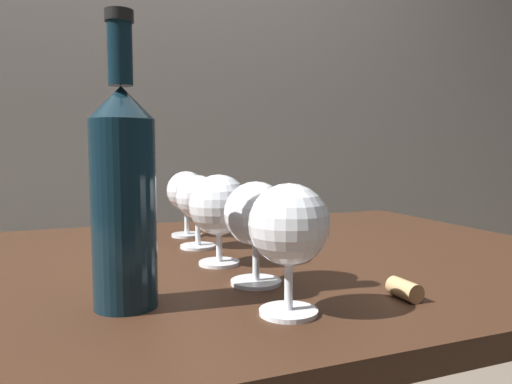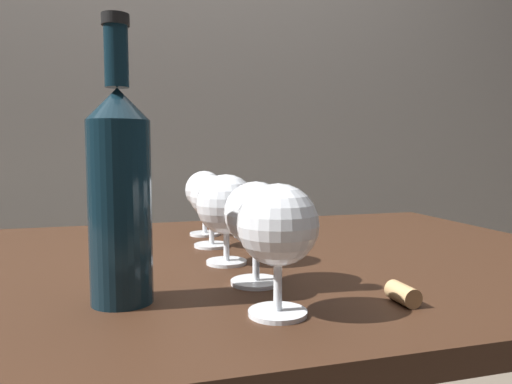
# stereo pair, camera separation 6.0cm
# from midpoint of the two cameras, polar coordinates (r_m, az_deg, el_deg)

# --- Properties ---
(back_wall) EXTENTS (5.00, 0.08, 2.60)m
(back_wall) POSITION_cam_midpoint_polar(r_m,az_deg,el_deg) (1.96, -12.59, 16.74)
(back_wall) COLOR gray
(back_wall) RESTS_ON ground_plane
(dining_table) EXTENTS (1.34, 0.79, 0.73)m
(dining_table) POSITION_cam_midpoint_polar(r_m,az_deg,el_deg) (0.78, -6.17, -14.77)
(dining_table) COLOR #382114
(dining_table) RESTS_ON ground_plane
(wine_glass_chardonnay) EXTENTS (0.08, 0.08, 0.14)m
(wine_glass_chardonnay) POSITION_cam_midpoint_polar(r_m,az_deg,el_deg) (0.49, 6.14, -4.06)
(wine_glass_chardonnay) COLOR white
(wine_glass_chardonnay) RESTS_ON dining_table
(wine_glass_white) EXTENTS (0.08, 0.08, 0.13)m
(wine_glass_white) POSITION_cam_midpoint_polar(r_m,az_deg,el_deg) (0.61, 2.85, -2.92)
(wine_glass_white) COLOR white
(wine_glass_white) RESTS_ON dining_table
(wine_glass_pinot) EXTENTS (0.09, 0.09, 0.13)m
(wine_glass_pinot) POSITION_cam_midpoint_polar(r_m,az_deg,el_deg) (0.71, -1.14, -1.60)
(wine_glass_pinot) COLOR white
(wine_glass_pinot) RESTS_ON dining_table
(wine_glass_merlot) EXTENTS (0.08, 0.08, 0.13)m
(wine_glass_merlot) POSITION_cam_midpoint_polar(r_m,az_deg,el_deg) (0.84, -3.28, -0.72)
(wine_glass_merlot) COLOR white
(wine_glass_merlot) RESTS_ON dining_table
(wine_glass_port) EXTENTS (0.08, 0.08, 0.13)m
(wine_glass_port) POSITION_cam_midpoint_polar(r_m,az_deg,el_deg) (0.95, -4.35, -0.03)
(wine_glass_port) COLOR white
(wine_glass_port) RESTS_ON dining_table
(wine_bottle) EXTENTS (0.07, 0.07, 0.32)m
(wine_bottle) POSITION_cam_midpoint_polar(r_m,az_deg,el_deg) (0.54, -12.84, 0.16)
(wine_bottle) COLOR #0F232D
(wine_bottle) RESTS_ON dining_table
(cork) EXTENTS (0.02, 0.04, 0.02)m
(cork) POSITION_cam_midpoint_polar(r_m,az_deg,el_deg) (0.58, 19.98, -11.34)
(cork) COLOR tan
(cork) RESTS_ON dining_table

